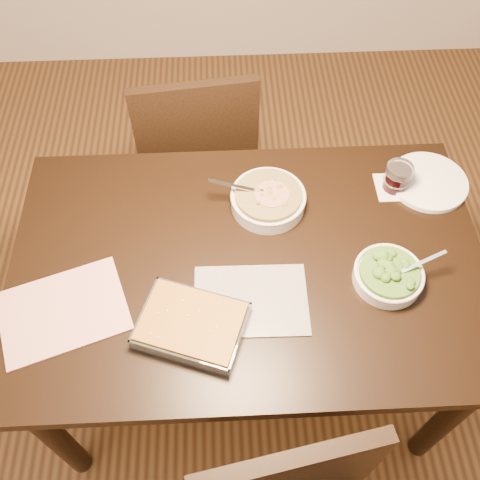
% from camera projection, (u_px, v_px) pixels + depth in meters
% --- Properties ---
extents(ground, '(4.00, 4.00, 0.00)m').
position_uv_depth(ground, '(246.00, 360.00, 2.18)').
color(ground, '#3F2512').
rests_on(ground, ground).
extents(table, '(1.40, 0.90, 0.75)m').
position_uv_depth(table, '(248.00, 277.00, 1.65)').
color(table, black).
rests_on(table, ground).
extents(magazine_a, '(0.40, 0.34, 0.01)m').
position_uv_depth(magazine_a, '(63.00, 311.00, 1.47)').
color(magazine_a, '#A5312F').
rests_on(magazine_a, table).
extents(magazine_b, '(0.32, 0.23, 0.01)m').
position_uv_depth(magazine_b, '(251.00, 300.00, 1.49)').
color(magazine_b, '#26272E').
rests_on(magazine_b, table).
extents(coaster, '(0.12, 0.12, 0.00)m').
position_uv_depth(coaster, '(394.00, 187.00, 1.73)').
color(coaster, white).
rests_on(coaster, table).
extents(stew_bowl, '(0.26, 0.24, 0.09)m').
position_uv_depth(stew_bowl, '(268.00, 199.00, 1.66)').
color(stew_bowl, silver).
rests_on(stew_bowl, table).
extents(broccoli_bowl, '(0.22, 0.20, 0.08)m').
position_uv_depth(broccoli_bowl, '(388.00, 275.00, 1.51)').
color(broccoli_bowl, silver).
rests_on(broccoli_bowl, table).
extents(baking_dish, '(0.33, 0.28, 0.05)m').
position_uv_depth(baking_dish, '(192.00, 325.00, 1.42)').
color(baking_dish, silver).
rests_on(baking_dish, table).
extents(wine_tumbler, '(0.08, 0.08, 0.09)m').
position_uv_depth(wine_tumbler, '(398.00, 177.00, 1.69)').
color(wine_tumbler, black).
rests_on(wine_tumbler, coaster).
extents(dinner_plate, '(0.25, 0.25, 0.02)m').
position_uv_depth(dinner_plate, '(428.00, 182.00, 1.73)').
color(dinner_plate, white).
rests_on(dinner_plate, table).
extents(chair_far, '(0.49, 0.49, 0.94)m').
position_uv_depth(chair_far, '(197.00, 150.00, 2.14)').
color(chair_far, black).
rests_on(chair_far, ground).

